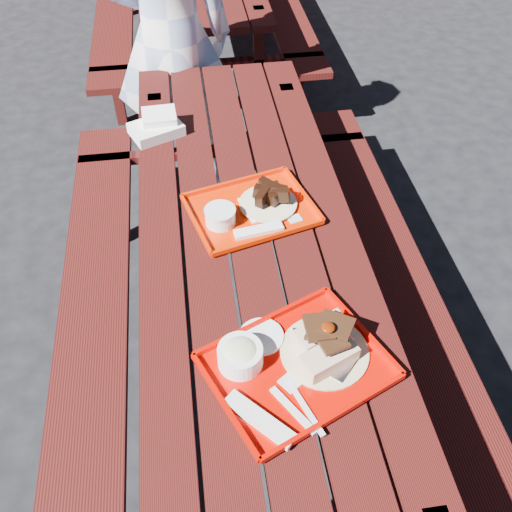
% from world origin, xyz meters
% --- Properties ---
extents(ground, '(60.00, 60.00, 0.00)m').
position_xyz_m(ground, '(0.00, 0.00, 0.00)').
color(ground, black).
rests_on(ground, ground).
extents(picnic_table_near, '(1.41, 2.40, 0.75)m').
position_xyz_m(picnic_table_near, '(-0.00, 0.00, 0.56)').
color(picnic_table_near, '#3E100C').
rests_on(picnic_table_near, ground).
extents(near_tray, '(0.57, 0.51, 0.15)m').
position_xyz_m(near_tray, '(0.05, -0.51, 0.79)').
color(near_tray, '#BB0800').
rests_on(near_tray, picnic_table_near).
extents(far_tray, '(0.49, 0.42, 0.07)m').
position_xyz_m(far_tray, '(0.02, 0.12, 0.77)').
color(far_tray, red).
rests_on(far_tray, picnic_table_near).
extents(white_cloth, '(0.24, 0.21, 0.08)m').
position_xyz_m(white_cloth, '(-0.29, 0.67, 0.78)').
color(white_cloth, white).
rests_on(white_cloth, picnic_table_near).
extents(person, '(0.61, 0.40, 1.69)m').
position_xyz_m(person, '(-0.21, 1.33, 0.84)').
color(person, '#9DB2DB').
rests_on(person, ground).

